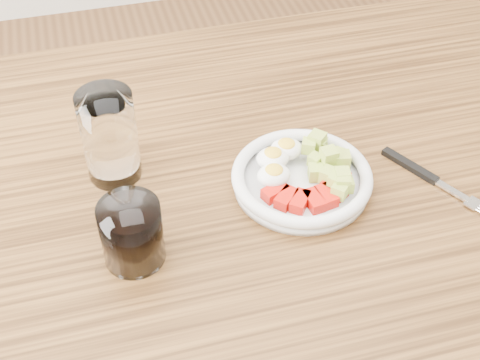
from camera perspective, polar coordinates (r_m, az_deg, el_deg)
name	(u,v)px	position (r m, az deg, el deg)	size (l,w,h in m)	color
dining_table	(248,249)	(0.97, 0.73, -5.89)	(1.50, 0.90, 0.77)	brown
bowl	(302,176)	(0.91, 5.29, 0.32)	(0.19, 0.19, 0.05)	silver
fork	(425,175)	(0.96, 15.51, 0.44)	(0.10, 0.17, 0.01)	black
water_glass	(110,136)	(0.91, -11.07, 3.68)	(0.07, 0.07, 0.13)	white
coffee_glass	(132,234)	(0.81, -9.22, -4.54)	(0.08, 0.08, 0.09)	white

